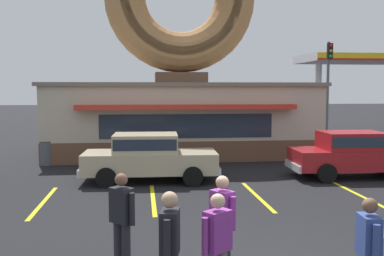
# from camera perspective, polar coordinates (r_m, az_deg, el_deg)

# --- Properties ---
(donut_shop_building) EXTENTS (12.30, 6.75, 10.96)m
(donut_shop_building) POSITION_cam_1_polar(r_m,az_deg,el_deg) (21.48, -1.45, 6.73)
(donut_shop_building) COLOR brown
(donut_shop_building) RESTS_ON ground
(car_red) EXTENTS (4.61, 2.09, 1.60)m
(car_red) POSITION_cam_1_polar(r_m,az_deg,el_deg) (16.71, 19.90, -2.94)
(car_red) COLOR maroon
(car_red) RESTS_ON ground
(car_champagne) EXTENTS (4.62, 2.12, 1.60)m
(car_champagne) POSITION_cam_1_polar(r_m,az_deg,el_deg) (15.06, -5.53, -3.51)
(car_champagne) COLOR #BCAD89
(car_champagne) RESTS_ON ground
(pedestrian_blue_sweater_man) EXTENTS (0.41, 0.51, 1.67)m
(pedestrian_blue_sweater_man) POSITION_cam_1_polar(r_m,az_deg,el_deg) (7.62, 3.84, -11.57)
(pedestrian_blue_sweater_man) COLOR #232328
(pedestrian_blue_sweater_man) RESTS_ON ground
(pedestrian_hooded_kid) EXTENTS (0.31, 0.59, 1.72)m
(pedestrian_hooded_kid) POSITION_cam_1_polar(r_m,az_deg,el_deg) (6.32, -2.84, -14.82)
(pedestrian_hooded_kid) COLOR slate
(pedestrian_hooded_kid) RESTS_ON ground
(pedestrian_leather_jacket_man) EXTENTS (0.46, 0.44, 1.67)m
(pedestrian_leather_jacket_man) POSITION_cam_1_polar(r_m,az_deg,el_deg) (7.91, -8.91, -11.00)
(pedestrian_leather_jacket_man) COLOR #232328
(pedestrian_leather_jacket_man) RESTS_ON ground
(pedestrian_clipboard_woman) EXTENTS (0.50, 0.42, 1.62)m
(pedestrian_clipboard_woman) POSITION_cam_1_polar(r_m,az_deg,el_deg) (6.62, 3.25, -14.46)
(pedestrian_clipboard_woman) COLOR slate
(pedestrian_clipboard_woman) RESTS_ON ground
(pedestrian_beanie_man) EXTENTS (0.28, 0.59, 1.61)m
(pedestrian_beanie_man) POSITION_cam_1_polar(r_m,az_deg,el_deg) (6.86, 21.49, -14.15)
(pedestrian_beanie_man) COLOR #7F7056
(pedestrian_beanie_man) RESTS_ON ground
(trash_bin) EXTENTS (0.57, 0.57, 0.97)m
(trash_bin) POSITION_cam_1_polar(r_m,az_deg,el_deg) (19.20, -18.02, -3.01)
(trash_bin) COLOR #51565B
(trash_bin) RESTS_ON ground
(traffic_light_pole) EXTENTS (0.28, 0.47, 5.80)m
(traffic_light_pole) POSITION_cam_1_polar(r_m,az_deg,el_deg) (27.37, 16.94, 6.09)
(traffic_light_pole) COLOR #595B60
(traffic_light_pole) RESTS_ON ground
(gas_station_canopy) EXTENTS (9.00, 4.46, 5.30)m
(gas_station_canopy) POSITION_cam_1_polar(r_m,az_deg,el_deg) (32.24, 21.65, 7.81)
(gas_station_canopy) COLOR silver
(gas_station_canopy) RESTS_ON ground
(parking_stripe_far_left) EXTENTS (0.12, 3.60, 0.01)m
(parking_stripe_far_left) POSITION_cam_1_polar(r_m,az_deg,el_deg) (13.11, -18.35, -8.91)
(parking_stripe_far_left) COLOR yellow
(parking_stripe_far_left) RESTS_ON ground
(parking_stripe_left) EXTENTS (0.12, 3.60, 0.01)m
(parking_stripe_left) POSITION_cam_1_polar(r_m,az_deg,el_deg) (12.83, -4.96, -8.97)
(parking_stripe_left) COLOR yellow
(parking_stripe_left) RESTS_ON ground
(parking_stripe_mid_left) EXTENTS (0.12, 3.60, 0.01)m
(parking_stripe_mid_left) POSITION_cam_1_polar(r_m,az_deg,el_deg) (13.25, 8.27, -8.55)
(parking_stripe_mid_left) COLOR yellow
(parking_stripe_mid_left) RESTS_ON ground
(parking_stripe_centre) EXTENTS (0.12, 3.60, 0.01)m
(parking_stripe_centre) POSITION_cam_1_polar(r_m,az_deg,el_deg) (14.29, 20.10, -7.80)
(parking_stripe_centre) COLOR yellow
(parking_stripe_centre) RESTS_ON ground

